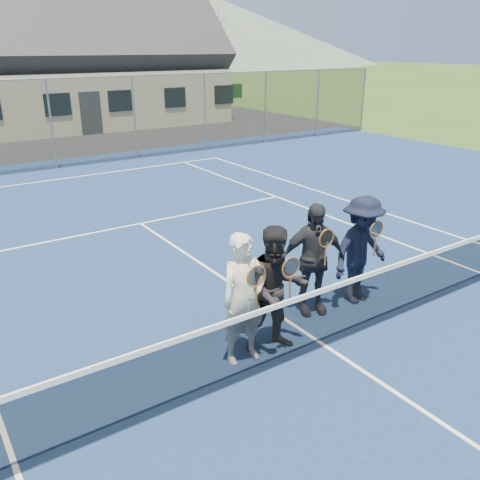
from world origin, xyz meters
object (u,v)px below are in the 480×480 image
(player_a, at_px, (244,299))
(player_c, at_px, (313,259))
(tennis_net, at_px, (327,314))
(player_b, at_px, (277,290))
(clubhouse, at_px, (69,46))
(player_d, at_px, (361,250))

(player_a, xyz_separation_m, player_c, (1.63, 0.49, -0.00))
(tennis_net, xyz_separation_m, player_a, (-1.12, 0.41, 0.38))
(player_b, xyz_separation_m, player_c, (1.11, 0.52, 0.00))
(tennis_net, bearing_deg, clubhouse, 80.54)
(clubhouse, relative_size, player_d, 8.67)
(clubhouse, xyz_separation_m, player_a, (-5.12, -23.59, -3.07))
(player_a, xyz_separation_m, player_b, (0.52, -0.03, -0.00))
(clubhouse, height_order, player_b, clubhouse)
(clubhouse, relative_size, player_c, 8.67)
(player_b, distance_m, player_c, 1.22)
(player_b, bearing_deg, player_d, 10.37)
(tennis_net, bearing_deg, player_c, 60.50)
(player_d, bearing_deg, player_a, -172.40)
(tennis_net, height_order, player_a, player_a)
(player_a, relative_size, player_b, 1.00)
(player_a, distance_m, player_b, 0.52)
(player_a, bearing_deg, clubhouse, 77.76)
(clubhouse, distance_m, player_b, 24.26)
(tennis_net, xyz_separation_m, player_c, (0.51, 0.90, 0.38))
(tennis_net, distance_m, clubhouse, 24.57)
(player_a, relative_size, player_d, 1.00)
(player_a, relative_size, player_c, 1.00)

